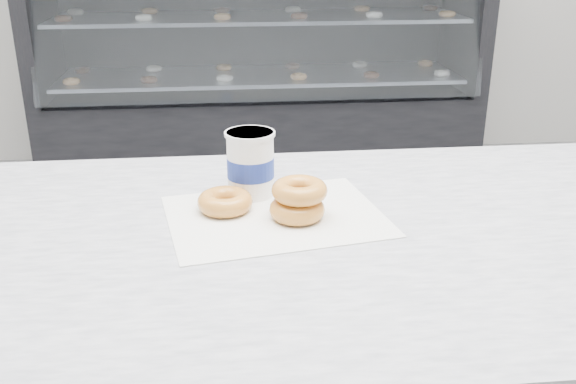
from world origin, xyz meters
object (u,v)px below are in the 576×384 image
(display_case, at_px, (260,91))
(donut_stack, at_px, (298,200))
(coffee_cup, at_px, (250,163))
(donut_single, at_px, (225,202))

(display_case, height_order, donut_stack, display_case)
(donut_stack, height_order, coffee_cup, coffee_cup)
(donut_stack, distance_m, coffee_cup, 0.13)
(donut_single, xyz_separation_m, coffee_cup, (0.05, 0.07, 0.04))
(display_case, bearing_deg, coffee_cup, -93.93)
(donut_single, distance_m, coffee_cup, 0.09)
(display_case, xyz_separation_m, coffee_cup, (-0.18, -2.57, 0.47))
(display_case, relative_size, donut_stack, 19.04)
(coffee_cup, bearing_deg, display_case, 93.54)
(donut_stack, bearing_deg, donut_single, 160.32)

